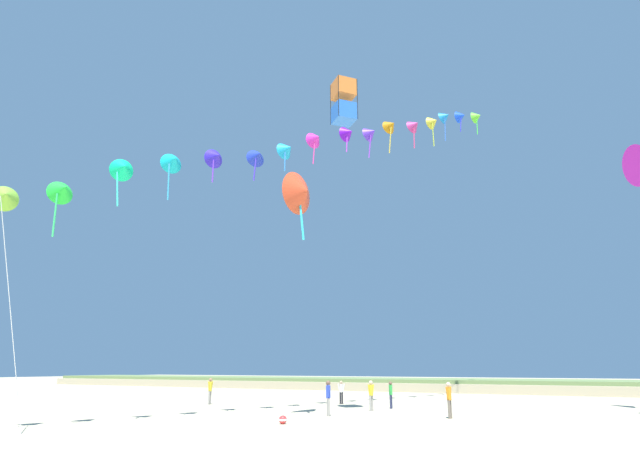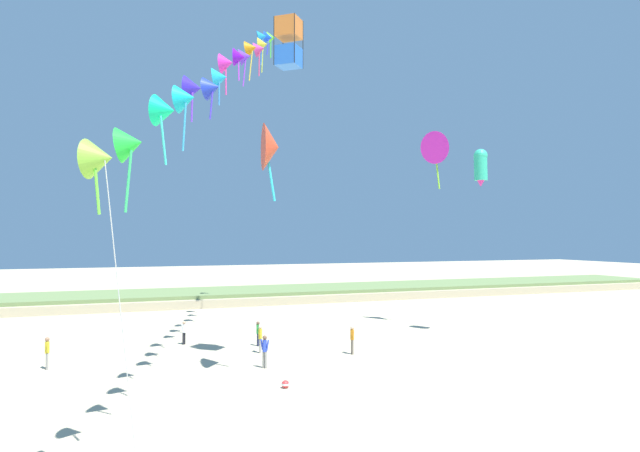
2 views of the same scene
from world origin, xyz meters
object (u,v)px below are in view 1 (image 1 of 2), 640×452
person_near_right (391,393)px  large_kite_high_solo (302,192)px  beach_ball (283,420)px  person_mid_center (210,389)px  person_far_right (328,395)px  person_far_center (449,397)px  person_near_left (371,393)px  large_kite_outer_drift (344,102)px  person_far_left (341,390)px

person_near_right → large_kite_high_solo: size_ratio=0.41×
beach_ball → person_mid_center: bearing=143.3°
person_far_right → large_kite_high_solo: size_ratio=0.45×
person_near_right → person_far_center: bearing=-44.0°
person_near_left → large_kite_outer_drift: bearing=-83.9°
person_mid_center → person_far_right: (10.87, -3.79, 0.02)m
person_near_right → large_kite_high_solo: large_kite_high_solo is taller
person_near_right → person_far_left: bearing=153.0°
large_kite_high_solo → beach_ball: large_kite_high_solo is taller
person_far_center → beach_ball: size_ratio=4.72×
person_near_left → person_far_center: size_ratio=0.98×
person_far_left → person_far_right: (3.17, -8.36, 0.13)m
person_near_left → large_kite_high_solo: large_kite_high_solo is taller
beach_ball → person_far_left: bearing=103.5°
person_far_right → beach_ball: size_ratio=4.83×
person_near_left → large_kite_outer_drift: size_ratio=0.63×
large_kite_high_solo → beach_ball: size_ratio=10.76×
person_mid_center → person_far_right: person_far_right is taller
large_kite_outer_drift → beach_ball: 17.92m
person_far_left → person_near_left: bearing=-48.0°
large_kite_outer_drift → beach_ball: (-1.39, -3.96, -17.42)m
person_near_right → beach_ball: size_ratio=4.36×
person_near_right → person_far_right: 6.25m
person_near_right → person_far_center: 6.45m
person_near_left → person_far_right: person_far_right is taller
person_far_right → beach_ball: bearing=-92.0°
person_near_left → person_far_left: size_ratio=1.10×
person_mid_center → large_kite_outer_drift: large_kite_outer_drift is taller
person_mid_center → large_kite_outer_drift: bearing=-18.5°
person_far_left → large_kite_outer_drift: size_ratio=0.57×
person_far_right → person_near_left: bearing=78.6°
person_near_right → person_far_left: 4.93m
beach_ball → person_near_left: bearing=83.4°
large_kite_high_solo → beach_ball: 11.46m
large_kite_outer_drift → person_mid_center: bearing=161.5°
person_far_right → large_kite_high_solo: large_kite_high_solo is taller
person_far_center → large_kite_high_solo: size_ratio=0.44×
person_mid_center → large_kite_outer_drift: 20.96m
person_far_center → large_kite_outer_drift: 17.35m
person_near_left → large_kite_high_solo: (-1.14, -6.34, 10.53)m
person_near_left → person_near_right: size_ratio=1.06×
person_far_left → large_kite_high_solo: 15.37m
person_far_right → beach_ball: person_far_right is taller
person_far_left → large_kite_outer_drift: bearing=-62.8°
person_far_center → person_near_left: bearing=155.5°
person_mid_center → person_far_left: size_ratio=1.13×
person_near_left → beach_ball: bearing=-96.6°
large_kite_outer_drift → person_near_right: bearing=90.2°
large_kite_high_solo → person_mid_center: bearing=149.6°
person_far_left → beach_ball: person_far_left is taller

